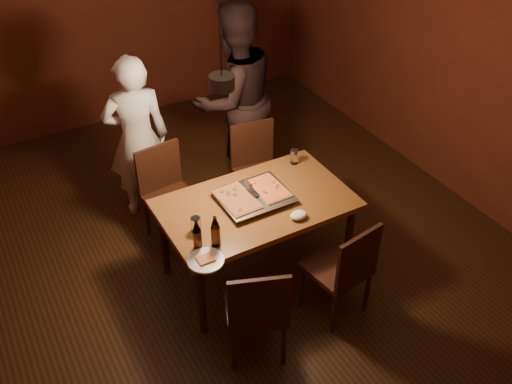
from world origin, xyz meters
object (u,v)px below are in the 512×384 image
chair_far_left (166,185)px  chair_near_right (346,264)px  dining_table (256,210)px  plate_slice (206,260)px  beer_bottle_b (215,231)px  chair_far_right (256,161)px  pendant_lamp (222,81)px  diner_dark (235,99)px  diner_white (137,139)px  pizza_tray (254,197)px  chair_near_left (257,305)px  beer_bottle_a (197,235)px

chair_far_left → chair_near_right: 1.76m
dining_table → plate_slice: size_ratio=5.79×
chair_near_right → beer_bottle_b: size_ratio=1.90×
chair_far_right → pendant_lamp: (-0.62, -0.61, 1.22)m
diner_dark → chair_far_left: bearing=18.8°
chair_near_right → diner_white: bearing=103.8°
chair_far_left → diner_dark: diner_dark is taller
pizza_tray → diner_white: (-0.51, 1.25, 0.02)m
diner_dark → chair_near_left: bearing=58.8°
beer_bottle_a → pendant_lamp: (0.44, 0.42, 0.89)m
pizza_tray → diner_white: bearing=115.6°
chair_far_left → pizza_tray: size_ratio=0.88×
chair_far_left → beer_bottle_b: (-0.05, -1.13, 0.34)m
dining_table → beer_bottle_b: size_ratio=5.87×
dining_table → pizza_tray: 0.10m
dining_table → diner_dark: 1.41m
chair_far_right → diner_dark: size_ratio=0.26×
chair_near_left → beer_bottle_a: 0.64m
dining_table → diner_dark: bearing=69.1°
chair_far_right → plate_slice: chair_far_right is taller
diner_white → beer_bottle_b: bearing=102.2°
chair_far_right → pizza_tray: 0.90m
pendant_lamp → diner_dark: bearing=59.2°
plate_slice → diner_white: (0.12, 1.69, 0.04)m
chair_far_right → diner_dark: bearing=-88.4°
chair_near_right → pizza_tray: size_ratio=0.88×
beer_bottle_b → plate_slice: beer_bottle_b is taller
pizza_tray → beer_bottle_b: (-0.49, -0.33, 0.10)m
dining_table → pendant_lamp: pendant_lamp is taller
pizza_tray → beer_bottle_b: 0.60m
dining_table → chair_near_left: 0.89m
dining_table → beer_bottle_a: size_ratio=6.24×
chair_near_left → pizza_tray: bearing=82.8°
beer_bottle_b → diner_white: bearing=90.5°
chair_far_left → pizza_tray: chair_far_left is taller
plate_slice → diner_white: 1.70m
diner_dark → pendant_lamp: bearing=52.1°
chair_far_right → chair_near_left: (-0.87, -1.55, 0.00)m
chair_near_right → pizza_tray: bearing=105.1°
dining_table → beer_bottle_a: bearing=-157.7°
chair_near_left → beer_bottle_a: (-0.19, 0.51, 0.33)m
pizza_tray → plate_slice: 0.77m
chair_near_left → plate_slice: 0.47m
plate_slice → beer_bottle_b: bearing=40.5°
beer_bottle_b → plate_slice: size_ratio=0.99×
dining_table → chair_far_right: (0.44, 0.78, -0.14)m
pizza_tray → plate_slice: bearing=-141.4°
beer_bottle_b → plate_slice: bearing=-139.5°
dining_table → beer_bottle_a: beer_bottle_a is taller
dining_table → pendant_lamp: size_ratio=1.36×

